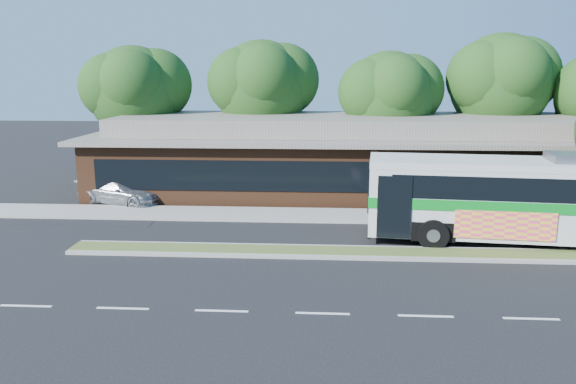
% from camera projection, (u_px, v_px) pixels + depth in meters
% --- Properties ---
extents(ground, '(120.00, 120.00, 0.00)m').
position_uv_depth(ground, '(402.00, 260.00, 21.20)').
color(ground, black).
rests_on(ground, ground).
extents(median_strip, '(26.00, 1.10, 0.15)m').
position_uv_depth(median_strip, '(400.00, 253.00, 21.77)').
color(median_strip, '#475B26').
rests_on(median_strip, ground).
extents(sidewalk, '(44.00, 2.60, 0.12)m').
position_uv_depth(sidewalk, '(384.00, 216.00, 27.43)').
color(sidewalk, gray).
rests_on(sidewalk, ground).
extents(parking_lot, '(14.00, 12.00, 0.01)m').
position_uv_depth(parking_lot, '(60.00, 197.00, 32.02)').
color(parking_lot, black).
rests_on(parking_lot, ground).
extents(plaza_building, '(33.20, 11.20, 4.45)m').
position_uv_depth(plaza_building, '(373.00, 155.00, 33.43)').
color(plaza_building, '#502C19').
rests_on(plaza_building, ground).
extents(tree_bg_a, '(6.47, 5.80, 8.63)m').
position_uv_depth(tree_bg_a, '(141.00, 90.00, 35.61)').
color(tree_bg_a, black).
rests_on(tree_bg_a, ground).
extents(tree_bg_b, '(6.69, 6.00, 9.00)m').
position_uv_depth(tree_bg_b, '(268.00, 85.00, 36.06)').
color(tree_bg_b, black).
rests_on(tree_bg_b, ground).
extents(tree_bg_c, '(6.24, 5.60, 8.26)m').
position_uv_depth(tree_bg_c, '(395.00, 95.00, 34.72)').
color(tree_bg_c, black).
rests_on(tree_bg_c, ground).
extents(tree_bg_d, '(6.91, 6.20, 9.37)m').
position_uv_depth(tree_bg_d, '(507.00, 81.00, 35.12)').
color(tree_bg_d, black).
rests_on(tree_bg_d, ground).
extents(transit_bus, '(13.73, 4.25, 3.80)m').
position_uv_depth(transit_bus, '(538.00, 194.00, 22.75)').
color(transit_bus, silver).
rests_on(transit_bus, ground).
extents(sedan, '(5.02, 3.18, 1.35)m').
position_uv_depth(sedan, '(120.00, 191.00, 30.15)').
color(sedan, '#ACAFB3').
rests_on(sedan, ground).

